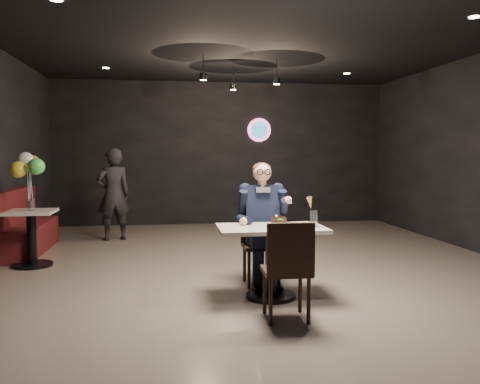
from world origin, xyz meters
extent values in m
plane|color=#6B6259|center=(0.00, 0.00, 0.00)|extent=(9.00, 9.00, 0.00)
cube|color=black|center=(0.00, 2.00, 2.88)|extent=(1.40, 1.20, 0.36)
cube|color=silver|center=(-0.09, -1.15, 0.38)|extent=(1.10, 0.70, 0.75)
cube|color=black|center=(-0.09, -0.60, 0.46)|extent=(0.42, 0.46, 0.92)
cube|color=black|center=(-0.09, -1.84, 0.46)|extent=(0.44, 0.47, 0.92)
cube|color=black|center=(-0.09, -0.60, 0.72)|extent=(0.60, 0.80, 1.44)
cylinder|color=white|center=(-0.02, -1.24, 0.76)|extent=(0.24, 0.24, 0.01)
cube|color=black|center=(-0.02, -1.21, 0.81)|extent=(0.15, 0.14, 0.09)
ellipsoid|color=#2E8D3E|center=(-0.03, -1.28, 0.84)|extent=(0.07, 0.04, 0.01)
cylinder|color=silver|center=(0.34, -1.22, 0.83)|extent=(0.07, 0.07, 0.17)
cone|color=tan|center=(0.31, -1.19, 0.99)|extent=(0.08, 0.08, 0.13)
cube|color=#440E17|center=(-3.25, 1.75, 0.48)|extent=(0.48, 1.93, 0.96)
cube|color=silver|center=(-2.95, 0.75, 0.38)|extent=(0.60, 0.60, 0.75)
cylinder|color=silver|center=(-2.95, 0.75, 0.82)|extent=(0.10, 0.10, 0.15)
cube|color=yellow|center=(-2.95, 0.75, 1.23)|extent=(0.39, 0.39, 0.65)
imported|color=black|center=(-2.08, 2.69, 0.79)|extent=(0.67, 0.54, 1.59)
camera|label=1|loc=(-1.14, -6.27, 1.51)|focal=38.00mm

